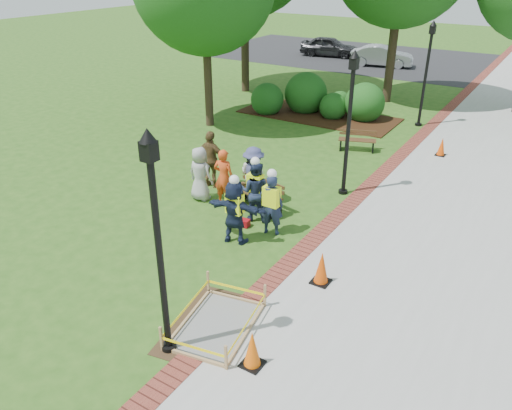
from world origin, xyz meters
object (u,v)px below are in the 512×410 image
Objects in this scene: lamp_near at (157,233)px; hivis_worker_c at (255,189)px; wet_concrete_pad at (216,318)px; hivis_worker_a at (235,209)px; bench_near at (257,200)px; cone_front at (252,350)px; hivis_worker_b at (271,202)px.

lamp_near is 5.55m from hivis_worker_c.
hivis_worker_a is at bearing 118.00° from wet_concrete_pad.
hivis_worker_a reaches higher than bench_near.
hivis_worker_b reaches higher than cone_front.
cone_front is 4.78m from hivis_worker_b.
hivis_worker_b reaches higher than bench_near.
wet_concrete_pad is 1.24m from cone_front.
hivis_worker_a is 1.01m from hivis_worker_b.
wet_concrete_pad is 3.94m from hivis_worker_b.
hivis_worker_c reaches higher than bench_near.
bench_near is (-2.06, 4.74, 0.05)m from wet_concrete_pad.
lamp_near reaches higher than hivis_worker_b.
hivis_worker_b is (-2.14, 4.24, 0.54)m from cone_front.
cone_front is 0.42× the size of hivis_worker_b.
bench_near is 6.33m from lamp_near.
hivis_worker_c reaches higher than hivis_worker_b.
cone_front is 4.37m from hivis_worker_a.
wet_concrete_pad is 1.50× the size of bench_near.
lamp_near is at bearing -112.33° from wet_concrete_pad.
wet_concrete_pad is at bearing -66.50° from bench_near.
bench_near reaches higher than cone_front.
bench_near is 0.89m from hivis_worker_c.
hivis_worker_a is (-1.16, 3.87, -1.57)m from lamp_near.
cone_front is 2.65m from lamp_near.
wet_concrete_pad is 1.42× the size of hivis_worker_b.
hivis_worker_c is (0.30, -0.55, 0.63)m from bench_near.
hivis_worker_c is at bearing 99.48° from hivis_worker_a.
cone_front is at bearing 17.09° from lamp_near.
bench_near reaches higher than wet_concrete_pad.
hivis_worker_b is at bearing 97.33° from lamp_near.
bench_near is 6.13m from cone_front.
hivis_worker_a is 1.01× the size of hivis_worker_b.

